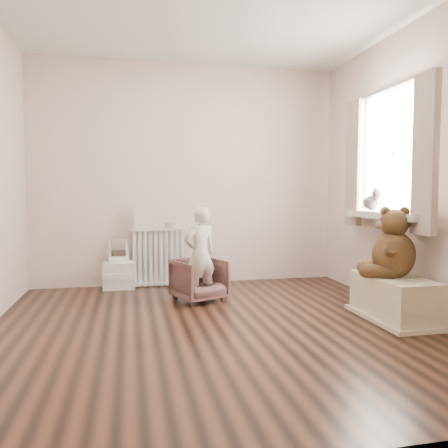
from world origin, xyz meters
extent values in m
cube|color=black|center=(0.00, 0.00, 0.00)|extent=(3.60, 3.60, 0.01)
cube|color=silver|center=(0.00, 1.80, 1.30)|extent=(3.60, 0.02, 2.60)
cube|color=silver|center=(0.00, -1.80, 1.30)|extent=(3.60, 0.02, 2.60)
cube|color=silver|center=(1.80, 0.00, 1.30)|extent=(0.02, 3.60, 2.60)
cube|color=white|center=(1.76, 0.30, 1.45)|extent=(0.03, 0.90, 1.10)
cube|color=silver|center=(1.67, 0.30, 0.87)|extent=(0.22, 1.10, 0.06)
cube|color=tan|center=(1.65, -0.27, 1.39)|extent=(0.06, 0.26, 1.30)
cube|color=tan|center=(1.65, 0.87, 1.39)|extent=(0.06, 0.26, 1.30)
cube|color=silver|center=(-0.36, 1.68, 0.39)|extent=(0.64, 0.12, 0.67)
cube|color=beige|center=(-0.55, 1.68, 0.81)|extent=(0.16, 0.01, 0.27)
cylinder|color=#A59E8C|center=(-0.22, 1.68, 0.70)|extent=(0.11, 0.11, 0.07)
cube|color=silver|center=(-0.81, 1.65, 0.28)|extent=(0.35, 0.25, 0.55)
imported|color=brown|center=(-0.01, 0.88, 0.21)|extent=(0.60, 0.60, 0.42)
imported|color=beige|center=(-0.01, 0.83, 0.48)|extent=(0.40, 0.33, 0.93)
cube|color=beige|center=(1.52, -0.11, 0.20)|extent=(0.41, 0.78, 0.37)
camera|label=1|loc=(-0.68, -3.38, 1.07)|focal=35.00mm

